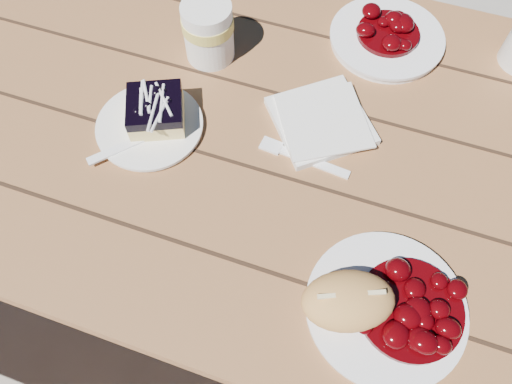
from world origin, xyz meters
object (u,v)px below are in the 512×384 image
(main_plate, at_px, (385,308))
(bread_roll, at_px, (348,301))
(picnic_table, at_px, (263,176))
(dessert_plate, at_px, (150,126))
(second_plate, at_px, (386,39))
(blueberry_cake, at_px, (156,110))
(second_cup, at_px, (208,32))

(main_plate, xyz_separation_m, bread_roll, (-0.06, -0.02, 0.04))
(picnic_table, relative_size, dessert_plate, 11.42)
(picnic_table, bearing_deg, bread_roll, -51.74)
(bread_roll, distance_m, dessert_plate, 0.44)
(main_plate, distance_m, bread_roll, 0.07)
(picnic_table, xyz_separation_m, main_plate, (0.26, -0.24, 0.17))
(dessert_plate, height_order, second_plate, second_plate)
(bread_roll, bearing_deg, main_plate, 19.98)
(dessert_plate, xyz_separation_m, second_plate, (0.34, 0.33, 0.00))
(picnic_table, relative_size, blueberry_cake, 16.91)
(second_cup, bearing_deg, main_plate, -42.10)
(picnic_table, bearing_deg, second_plate, 59.83)
(blueberry_cake, bearing_deg, second_cup, 57.38)
(bread_roll, bearing_deg, second_cup, 132.23)
(picnic_table, distance_m, second_cup, 0.29)
(bread_roll, height_order, blueberry_cake, bread_roll)
(picnic_table, height_order, bread_roll, bread_roll)
(dessert_plate, relative_size, second_cup, 1.59)
(picnic_table, height_order, second_cup, second_cup)
(blueberry_cake, xyz_separation_m, second_plate, (0.33, 0.31, -0.03))
(picnic_table, bearing_deg, dessert_plate, -161.18)
(second_plate, height_order, second_cup, second_cup)
(dessert_plate, bearing_deg, second_plate, 44.17)
(picnic_table, distance_m, second_plate, 0.35)
(main_plate, xyz_separation_m, second_cup, (-0.41, 0.37, 0.05))
(main_plate, relative_size, blueberry_cake, 1.85)
(main_plate, distance_m, second_plate, 0.52)
(picnic_table, relative_size, main_plate, 9.16)
(second_cup, bearing_deg, blueberry_cake, -98.35)
(second_cup, bearing_deg, dessert_plate, -100.63)
(second_plate, xyz_separation_m, second_cup, (-0.30, -0.14, 0.05))
(second_plate, bearing_deg, blueberry_cake, -136.31)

